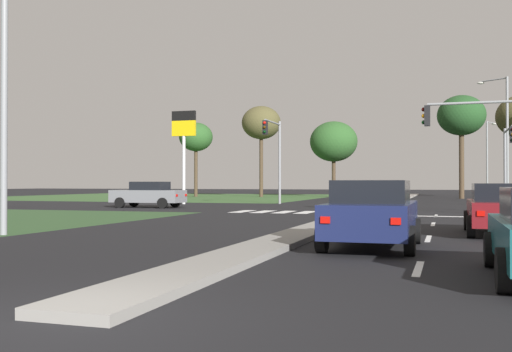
% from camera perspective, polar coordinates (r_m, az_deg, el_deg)
% --- Properties ---
extents(ground_plane, '(200.00, 200.00, 0.00)m').
position_cam_1_polar(ground_plane, '(35.84, 11.23, -3.08)').
color(ground_plane, black).
extents(grass_verge_far_left, '(35.00, 35.00, 0.01)m').
position_cam_1_polar(grass_verge_far_left, '(66.95, -8.53, -1.94)').
color(grass_verge_far_left, '#385B2D').
rests_on(grass_verge_far_left, ground).
extents(median_island_near, '(1.20, 22.00, 0.14)m').
position_cam_1_polar(median_island_near, '(17.12, 4.09, -5.54)').
color(median_island_near, gray).
rests_on(median_island_near, ground).
extents(median_island_far, '(1.20, 36.00, 0.14)m').
position_cam_1_polar(median_island_far, '(60.73, 13.85, -2.00)').
color(median_island_far, gray).
rests_on(median_island_far, ground).
extents(lane_dash_near, '(0.14, 2.00, 0.01)m').
position_cam_1_polar(lane_dash_near, '(11.22, 15.12, -8.45)').
color(lane_dash_near, silver).
rests_on(lane_dash_near, ground).
extents(lane_dash_second, '(0.14, 2.00, 0.01)m').
position_cam_1_polar(lane_dash_second, '(17.18, 15.99, -5.72)').
color(lane_dash_second, silver).
rests_on(lane_dash_second, ground).
extents(lane_dash_third, '(0.14, 2.00, 0.01)m').
position_cam_1_polar(lane_dash_third, '(23.16, 16.42, -4.40)').
color(lane_dash_third, silver).
rests_on(lane_dash_third, ground).
extents(lane_dash_fourth, '(0.14, 2.00, 0.01)m').
position_cam_1_polar(lane_dash_fourth, '(29.15, 16.66, -3.62)').
color(lane_dash_fourth, silver).
rests_on(lane_dash_fourth, ground).
extents(stop_bar_near, '(6.40, 0.50, 0.01)m').
position_cam_1_polar(stop_bar_near, '(28.62, 17.25, -3.67)').
color(stop_bar_near, silver).
rests_on(stop_bar_near, ground).
extents(crosswalk_bar_near, '(0.70, 2.80, 0.01)m').
position_cam_1_polar(crosswalk_bar_near, '(32.15, -1.26, -3.36)').
color(crosswalk_bar_near, silver).
rests_on(crosswalk_bar_near, ground).
extents(crosswalk_bar_second, '(0.70, 2.80, 0.01)m').
position_cam_1_polar(crosswalk_bar_second, '(31.79, 0.70, -3.40)').
color(crosswalk_bar_second, silver).
rests_on(crosswalk_bar_second, ground).
extents(crosswalk_bar_third, '(0.70, 2.80, 0.01)m').
position_cam_1_polar(crosswalk_bar_third, '(31.48, 2.71, -3.42)').
color(crosswalk_bar_third, silver).
rests_on(crosswalk_bar_third, ground).
extents(crosswalk_bar_fourth, '(0.70, 2.80, 0.01)m').
position_cam_1_polar(crosswalk_bar_fourth, '(31.20, 4.75, -3.45)').
color(crosswalk_bar_fourth, silver).
rests_on(crosswalk_bar_fourth, ground).
extents(crosswalk_bar_fifth, '(0.70, 2.80, 0.01)m').
position_cam_1_polar(crosswalk_bar_fifth, '(30.97, 6.83, -3.46)').
color(crosswalk_bar_fifth, silver).
rests_on(crosswalk_bar_fifth, ground).
extents(crosswalk_bar_sixth, '(0.70, 2.80, 0.01)m').
position_cam_1_polar(crosswalk_bar_sixth, '(30.77, 8.94, -3.48)').
color(crosswalk_bar_sixth, silver).
rests_on(crosswalk_bar_sixth, ground).
extents(crosswalk_bar_seventh, '(0.70, 2.80, 0.01)m').
position_cam_1_polar(crosswalk_bar_seventh, '(30.62, 11.07, -3.49)').
color(crosswalk_bar_seventh, silver).
rests_on(crosswalk_bar_seventh, ground).
extents(car_black_near, '(2.01, 4.28, 1.58)m').
position_cam_1_polar(car_black_near, '(57.45, 11.24, -1.35)').
color(car_black_near, black).
rests_on(car_black_near, ground).
extents(car_red_third, '(1.98, 4.52, 1.52)m').
position_cam_1_polar(car_red_third, '(67.40, 12.18, -1.27)').
color(car_red_third, '#A31919').
rests_on(car_red_third, ground).
extents(car_maroon_fourth, '(2.06, 4.55, 1.51)m').
position_cam_1_polar(car_maroon_fourth, '(19.15, 22.27, -2.86)').
color(car_maroon_fourth, maroon).
rests_on(car_maroon_fourth, ground).
extents(car_grey_fifth, '(4.54, 1.95, 1.60)m').
position_cam_1_polar(car_grey_fifth, '(37.74, -10.16, -1.72)').
color(car_grey_fifth, slate).
rests_on(car_grey_fifth, ground).
extents(car_navy_sixth, '(2.09, 4.18, 1.59)m').
position_cam_1_polar(car_navy_sixth, '(14.39, 10.93, -3.51)').
color(car_navy_sixth, '#161E47').
rests_on(car_navy_sixth, ground).
extents(traffic_signal_near_right, '(4.82, 0.32, 5.42)m').
position_cam_1_polar(traffic_signal_near_right, '(29.12, 21.23, 3.77)').
color(traffic_signal_near_right, gray).
rests_on(traffic_signal_near_right, ground).
extents(traffic_signal_far_left, '(0.32, 4.01, 6.01)m').
position_cam_1_polar(traffic_signal_far_left, '(42.51, 1.77, 2.79)').
color(traffic_signal_far_left, gray).
rests_on(traffic_signal_far_left, ground).
extents(traffic_signal_far_right, '(0.32, 5.24, 5.07)m').
position_cam_1_polar(traffic_signal_far_right, '(40.38, 22.74, 2.27)').
color(traffic_signal_far_right, gray).
rests_on(traffic_signal_far_right, ground).
extents(street_lamp_near, '(2.05, 0.31, 9.54)m').
position_cam_1_polar(street_lamp_near, '(19.41, -22.35, 10.55)').
color(street_lamp_near, gray).
rests_on(street_lamp_near, ground).
extents(street_lamp_third, '(2.21, 1.48, 9.66)m').
position_cam_1_polar(street_lamp_third, '(50.06, 22.48, 3.84)').
color(street_lamp_third, gray).
rests_on(street_lamp_third, ground).
extents(street_lamp_fourth, '(1.25, 1.81, 8.62)m').
position_cam_1_polar(street_lamp_fourth, '(74.27, 21.09, 1.95)').
color(street_lamp_fourth, gray).
rests_on(street_lamp_fourth, ground).
extents(fuel_price_totem, '(1.80, 0.24, 6.69)m').
position_cam_1_polar(fuel_price_totem, '(43.63, -6.85, 3.79)').
color(fuel_price_totem, silver).
rests_on(fuel_price_totem, ground).
extents(treeline_near, '(3.71, 3.71, 8.15)m').
position_cam_1_polar(treeline_near, '(66.63, -5.71, 3.64)').
color(treeline_near, '#423323').
rests_on(treeline_near, ground).
extents(treeline_second, '(4.24, 4.24, 9.87)m').
position_cam_1_polar(treeline_second, '(65.68, 0.50, 5.00)').
color(treeline_second, '#423323').
rests_on(treeline_second, ground).
extents(treeline_third, '(5.16, 5.16, 8.22)m').
position_cam_1_polar(treeline_third, '(66.16, 7.36, 3.24)').
color(treeline_third, '#423323').
rests_on(treeline_third, ground).
extents(treeline_fourth, '(4.55, 4.55, 9.95)m').
position_cam_1_polar(treeline_fourth, '(61.40, 18.87, 5.38)').
color(treeline_fourth, '#423323').
rests_on(treeline_fourth, ground).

